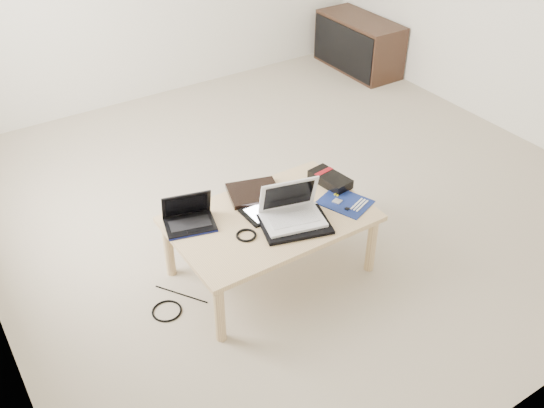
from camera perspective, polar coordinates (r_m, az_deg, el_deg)
ground at (r=4.24m, az=1.88°, el=0.98°), size 4.00×4.00×0.00m
coffee_table at (r=3.38m, az=-0.14°, el=-1.86°), size 1.10×0.70×0.40m
media_cabinet at (r=6.12m, az=8.12°, el=14.67°), size 0.41×0.90×0.50m
book at (r=3.52m, az=-1.71°, el=1.08°), size 0.35×0.31×0.03m
netbook at (r=3.31m, az=-7.83°, el=-1.32°), size 0.31×0.26×0.19m
tablet at (r=3.38m, az=-0.64°, el=-0.69°), size 0.25×0.19×0.01m
remote at (r=3.48m, az=2.48°, el=0.55°), size 0.11×0.25×0.02m
neoprene_sleeve at (r=3.28m, az=2.17°, el=-1.90°), size 0.42×0.36×0.02m
white_laptop at (r=3.28m, az=1.85°, el=-0.66°), size 0.37×0.30×0.23m
motherboard at (r=3.48m, az=6.92°, el=0.20°), size 0.30×0.33×0.01m
gpu_box at (r=3.62m, az=5.50°, el=2.33°), size 0.16×0.27×0.06m
cable_coil at (r=3.21m, az=-2.45°, el=-2.95°), size 0.13×0.13×0.01m
floor_cable_coil at (r=3.41m, az=-9.87°, el=-9.89°), size 0.19×0.19×0.01m
floor_cable_trail at (r=3.49m, az=-8.54°, el=-8.39°), size 0.19×0.28×0.01m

